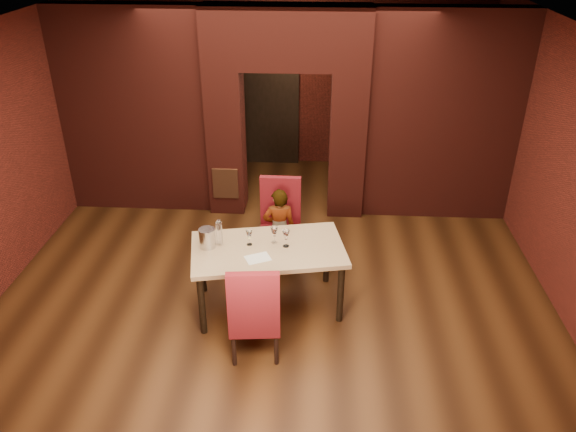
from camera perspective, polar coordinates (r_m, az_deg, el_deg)
name	(u,v)px	position (r m, az deg, el deg)	size (l,w,h in m)	color
floor	(277,276)	(7.63, -1.11, -6.10)	(8.00, 8.00, 0.00)	#432510
ceiling	(274,31)	(6.38, -1.39, 18.28)	(7.00, 8.00, 0.04)	silver
wall_back	(293,80)	(10.63, 0.55, 13.62)	(7.00, 0.04, 3.20)	maroon
wall_right	(571,174)	(7.44, 26.77, 3.79)	(0.04, 8.00, 3.20)	maroon
pillar_left	(226,141)	(8.97, -6.28, 7.57)	(0.55, 0.55, 2.30)	maroon
pillar_right	(347,144)	(8.86, 6.03, 7.30)	(0.55, 0.55, 2.30)	maroon
lintel	(286,37)	(8.42, -0.17, 17.69)	(2.45, 0.55, 0.90)	maroon
wing_wall_left	(135,112)	(9.17, -15.31, 10.17)	(2.27, 0.35, 3.20)	maroon
wing_wall_right	(443,118)	(8.89, 15.44, 9.58)	(2.27, 0.35, 3.20)	maroon
vent_panel	(225,184)	(8.94, -6.38, 3.30)	(0.40, 0.03, 0.50)	brown
rear_door	(272,110)	(10.75, -1.65, 10.73)	(0.90, 0.08, 2.10)	black
rear_door_frame	(272,110)	(10.71, -1.67, 10.67)	(1.02, 0.04, 2.22)	black
dining_table	(268,277)	(6.88, -2.00, -6.19)	(1.79, 1.01, 0.84)	tan
chair_far	(279,225)	(7.57, -0.90, -0.94)	(0.55, 0.55, 1.22)	maroon
chair_near	(254,307)	(6.11, -3.43, -9.25)	(0.54, 0.54, 1.19)	maroon
person_seated	(279,230)	(7.49, -0.90, -1.40)	(0.44, 0.29, 1.20)	white
wine_glass_a	(249,238)	(6.66, -3.96, -2.22)	(0.08, 0.08, 0.19)	white
wine_glass_b	(274,235)	(6.68, -1.40, -1.95)	(0.09, 0.09, 0.21)	white
wine_glass_c	(286,238)	(6.61, -0.20, -2.29)	(0.09, 0.09, 0.22)	white
tasting_sheet	(258,258)	(6.45, -3.08, -4.30)	(0.28, 0.20, 0.00)	silver
wine_bucket	(207,238)	(6.66, -8.20, -2.22)	(0.19, 0.19, 0.24)	#B5B6BD
water_bottle	(219,232)	(6.68, -7.01, -1.65)	(0.08, 0.08, 0.32)	white
potted_plant	(325,252)	(7.73, 3.78, -3.65)	(0.41, 0.36, 0.46)	#306021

